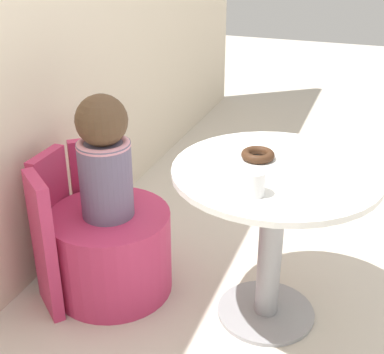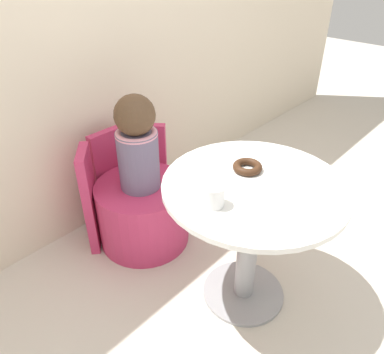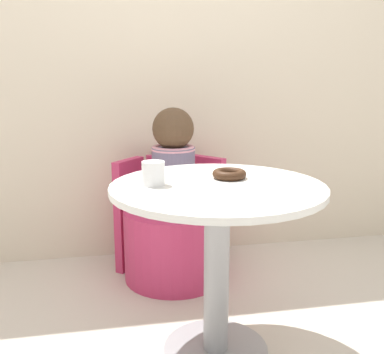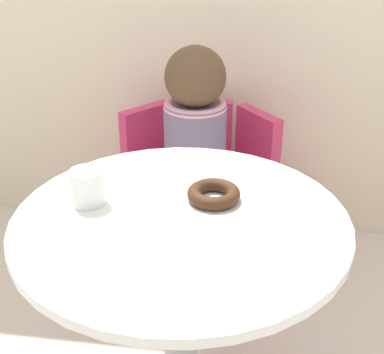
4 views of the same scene
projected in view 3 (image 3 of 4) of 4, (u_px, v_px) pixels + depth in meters
name	position (u px, v px, depth m)	size (l,w,h in m)	color
ground_plane	(207.00, 352.00, 1.82)	(12.00, 12.00, 0.00)	beige
back_wall	(166.00, 57.00, 2.64)	(6.00, 0.06, 2.40)	beige
round_table	(217.00, 231.00, 1.71)	(0.81, 0.81, 0.70)	#99999E
tub_chair	(174.00, 243.00, 2.45)	(0.54, 0.54, 0.39)	#C63360
booth_backrest	(168.00, 210.00, 2.64)	(0.64, 0.24, 0.64)	#C63360
child_figure	(173.00, 160.00, 2.35)	(0.23, 0.23, 0.54)	slate
donut	(229.00, 174.00, 1.77)	(0.13, 0.13, 0.03)	#3D2314
cup	(153.00, 173.00, 1.65)	(0.09, 0.09, 0.09)	white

